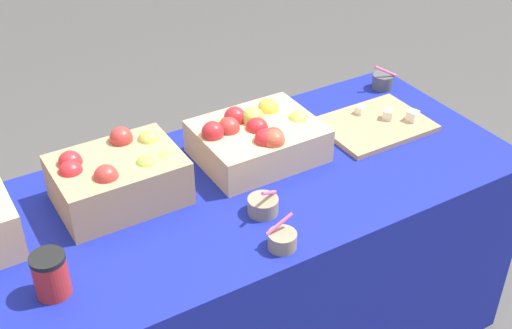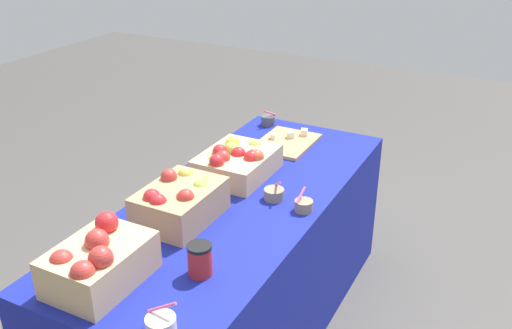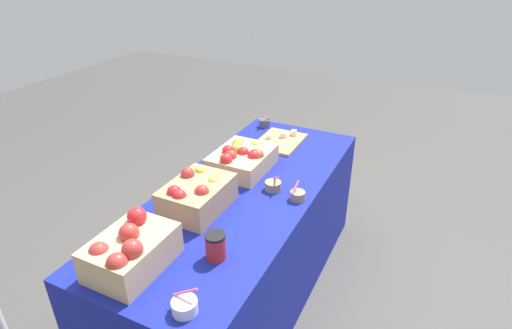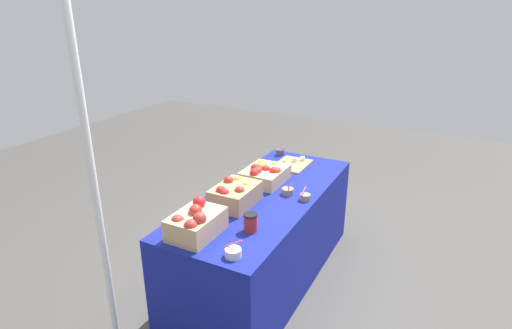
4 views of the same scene
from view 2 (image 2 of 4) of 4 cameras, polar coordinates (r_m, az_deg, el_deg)
table at (r=2.68m, az=-1.89°, el=-10.29°), size 1.90×0.76×0.74m
apple_crate_left at (r=2.00m, az=-15.54°, el=-9.35°), size 0.35×0.25×0.21m
apple_crate_middle at (r=2.31m, az=-7.58°, el=-3.67°), size 0.36×0.26×0.18m
apple_crate_right at (r=2.65m, az=-1.91°, el=0.29°), size 0.38×0.30×0.16m
cutting_board_front at (r=3.01m, az=3.06°, el=2.25°), size 0.36×0.27×0.05m
sample_bowl_near at (r=2.38m, az=4.78°, el=-4.10°), size 0.08×0.08×0.09m
sample_bowl_mid at (r=1.80m, az=-9.50°, el=-15.50°), size 0.09×0.10×0.10m
sample_bowl_far at (r=3.26m, az=1.21°, el=4.45°), size 0.09×0.08×0.10m
sample_bowl_extra at (r=2.46m, az=1.82°, el=-2.95°), size 0.10×0.09×0.11m
coffee_cup at (r=1.99m, az=-5.63°, el=-9.46°), size 0.09×0.09×0.12m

